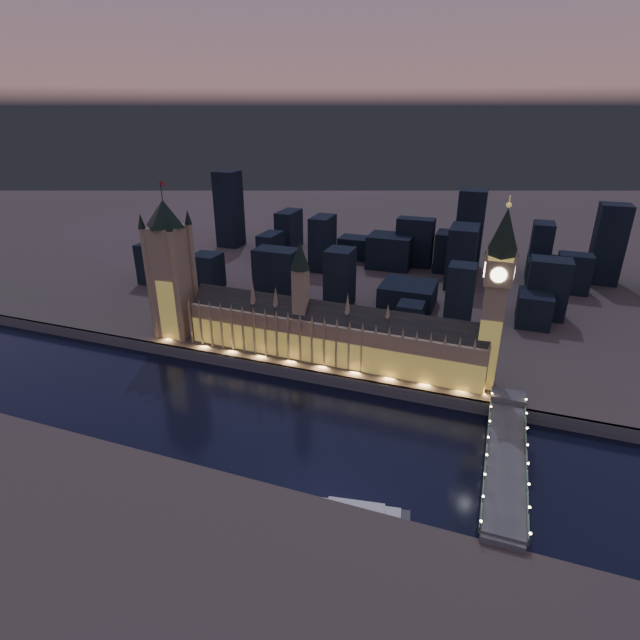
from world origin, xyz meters
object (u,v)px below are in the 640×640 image
(elizabeth_tower, at_px, (497,286))
(river_boat, at_px, (356,511))
(westminster_bridge, at_px, (505,457))
(palace_of_westminster, at_px, (328,333))
(victoria_tower, at_px, (170,263))

(elizabeth_tower, relative_size, river_boat, 2.34)
(westminster_bridge, distance_m, river_boat, 81.21)
(palace_of_westminster, bearing_deg, river_boat, -65.54)
(river_boat, bearing_deg, palace_of_westminster, 114.46)
(victoria_tower, height_order, river_boat, victoria_tower)
(elizabeth_tower, bearing_deg, victoria_tower, -180.00)
(victoria_tower, bearing_deg, westminster_bridge, -15.69)
(palace_of_westminster, relative_size, westminster_bridge, 1.79)
(elizabeth_tower, xyz_separation_m, river_boat, (-45.38, -119.93, -69.55))
(victoria_tower, xyz_separation_m, elizabeth_tower, (218.00, 0.01, 8.71))
(elizabeth_tower, height_order, river_boat, elizabeth_tower)
(victoria_tower, bearing_deg, river_boat, -34.79)
(palace_of_westminster, relative_size, victoria_tower, 1.83)
(victoria_tower, distance_m, westminster_bridge, 248.12)
(palace_of_westminster, xyz_separation_m, river_boat, (54.47, -119.75, -24.81))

